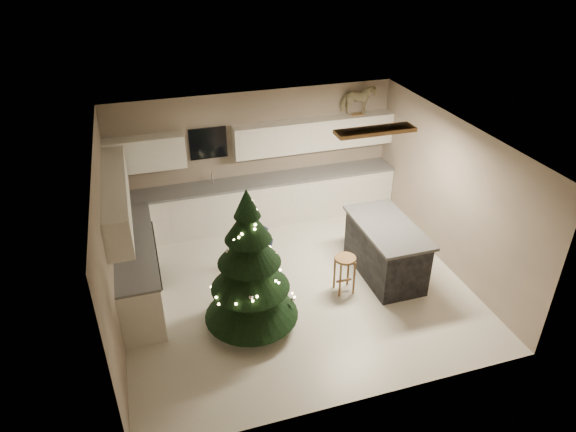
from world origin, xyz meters
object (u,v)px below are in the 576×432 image
at_px(island, 385,249).
at_px(christmas_tree, 250,274).
at_px(toddler, 265,249).
at_px(rocking_horse, 358,100).
at_px(bar_stool, 345,266).

relative_size(island, christmas_tree, 0.74).
height_order(christmas_tree, toddler, christmas_tree).
relative_size(island, rocking_horse, 2.51).
relative_size(bar_stool, toddler, 0.75).
relative_size(bar_stool, rocking_horse, 0.97).
bearing_deg(toddler, christmas_tree, -130.15).
height_order(bar_stool, rocking_horse, rocking_horse).
relative_size(christmas_tree, toddler, 2.64).
relative_size(island, bar_stool, 2.60).
bearing_deg(island, toddler, 160.39).
bearing_deg(toddler, bar_stool, -57.75).
xyz_separation_m(island, bar_stool, (-0.85, -0.25, 0.01)).
bearing_deg(toddler, island, -36.20).
bearing_deg(rocking_horse, bar_stool, 159.38).
xyz_separation_m(toddler, rocking_horse, (2.37, 1.75, 1.86)).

